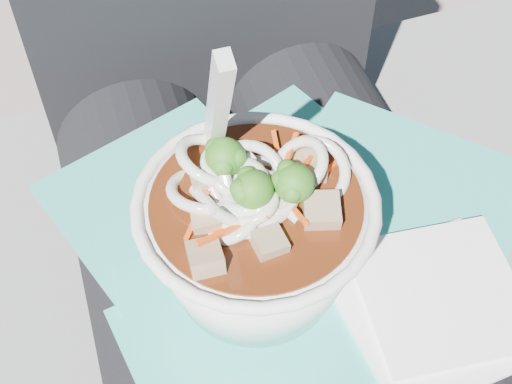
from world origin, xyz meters
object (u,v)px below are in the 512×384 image
object	(u,v)px
lap	(287,296)
plastic_bag	(286,252)
stone_ledge	(243,319)
udon_bowl	(255,229)
person_body	(256,203)

from	to	relation	value
lap	plastic_bag	distance (m)	0.09
stone_ledge	udon_bowl	xyz separation A→B (m)	(-0.04, -0.17, 0.46)
plastic_bag	lap	bearing A→B (deg)	51.93
stone_ledge	plastic_bag	size ratio (longest dim) A/B	2.37
stone_ledge	udon_bowl	size ratio (longest dim) A/B	4.77
stone_ledge	person_body	xyz separation A→B (m)	(-0.00, -0.06, 0.33)
person_body	udon_bowl	xyz separation A→B (m)	(-0.04, -0.12, 0.13)
stone_ledge	plastic_bag	world-z (taller)	plastic_bag
person_body	plastic_bag	xyz separation A→B (m)	(-0.01, -0.10, 0.06)
lap	stone_ledge	bearing A→B (deg)	90.00
stone_ledge	person_body	size ratio (longest dim) A/B	0.99
stone_ledge	person_body	distance (m)	0.34
lap	plastic_bag	bearing A→B (deg)	-128.07
person_body	plastic_bag	bearing A→B (deg)	-94.04
person_body	udon_bowl	distance (m)	0.18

